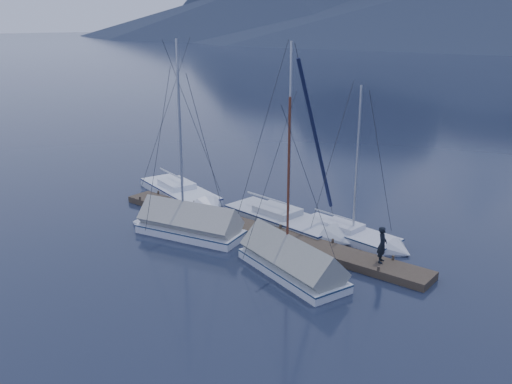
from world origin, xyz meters
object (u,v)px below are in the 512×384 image
Objects in this scene: sailboat_open_mid at (296,225)px; sailboat_covered_near at (285,261)px; sailboat_covered_far at (182,226)px; sailboat_open_left at (187,197)px; person at (382,245)px; sailboat_open_right at (360,238)px.

sailboat_covered_near is at bearing -60.96° from sailboat_open_mid.
sailboat_open_mid reaches higher than sailboat_covered_far.
sailboat_open_mid reaches higher than sailboat_open_left.
sailboat_open_left is 1.00× the size of sailboat_open_mid.
person is (9.61, 2.46, 0.70)m from sailboat_covered_far.
sailboat_open_mid is 1.25× the size of sailboat_covered_near.
sailboat_open_mid is 1.15× the size of sailboat_covered_far.
sailboat_covered_far is at bearing -47.27° from sailboat_open_left.
person is at bearing -6.75° from sailboat_open_left.
sailboat_open_right is at bearing 8.95° from sailboat_open_mid.
sailboat_open_left is at bearing 157.59° from sailboat_covered_near.
person is at bearing 14.36° from sailboat_covered_far.
sailboat_open_left is 1.15× the size of sailboat_covered_far.
sailboat_open_left is 1.24× the size of sailboat_covered_near.
sailboat_open_left is 13.46m from person.
sailboat_covered_near is (10.17, -4.19, 0.23)m from sailboat_open_left.
sailboat_open_mid is at bearing -171.05° from sailboat_open_right.
sailboat_open_left reaches higher than sailboat_covered_near.
sailboat_open_left reaches higher than sailboat_open_right.
sailboat_covered_far is 5.57× the size of person.
sailboat_open_right is at bearing 3.51° from sailboat_open_left.
sailboat_open_right is at bearing 78.63° from sailboat_covered_near.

